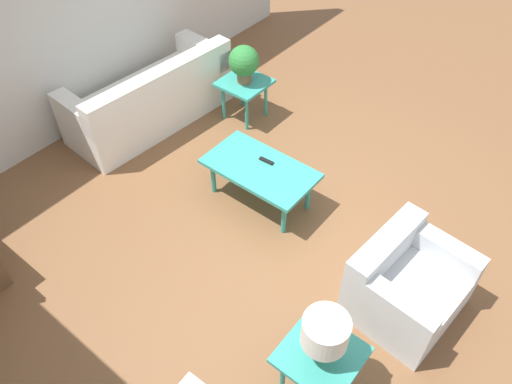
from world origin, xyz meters
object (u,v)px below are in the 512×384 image
object	(u,v)px
side_table_plant	(244,87)
table_lamp	(325,333)
side_table_lamp	(320,359)
potted_plant	(244,62)
coffee_table	(260,171)
sofa	(152,100)
armchair	(405,285)

from	to	relation	value
side_table_plant	table_lamp	bearing A→B (deg)	138.33
side_table_plant	side_table_lamp	distance (m)	3.53
table_lamp	potted_plant	bearing A→B (deg)	-41.67
side_table_plant	table_lamp	world-z (taller)	table_lamp
side_table_lamp	coffee_table	bearing A→B (deg)	-39.72
potted_plant	side_table_plant	bearing A→B (deg)	0.00
side_table_plant	sofa	bearing A→B (deg)	43.99
armchair	coffee_table	world-z (taller)	armchair
side_table_lamp	potted_plant	world-z (taller)	potted_plant
coffee_table	side_table_plant	size ratio (longest dim) A/B	2.05
sofa	table_lamp	bearing A→B (deg)	69.54
armchair	potted_plant	bearing A→B (deg)	70.59
armchair	side_table_lamp	bearing A→B (deg)	176.10
side_table_plant	potted_plant	size ratio (longest dim) A/B	1.20
armchair	side_table_lamp	size ratio (longest dim) A/B	1.76
sofa	potted_plant	bearing A→B (deg)	137.96
coffee_table	potted_plant	size ratio (longest dim) A/B	2.46
armchair	potted_plant	distance (m)	3.12
side_table_lamp	table_lamp	world-z (taller)	table_lamp
table_lamp	coffee_table	bearing A→B (deg)	-39.72
coffee_table	side_table_plant	distance (m)	1.48
sofa	table_lamp	size ratio (longest dim) A/B	4.93
armchair	table_lamp	distance (m)	1.19
potted_plant	table_lamp	distance (m)	3.53
potted_plant	table_lamp	xyz separation A→B (m)	(-2.63, 2.34, 0.03)
table_lamp	sofa	bearing A→B (deg)	-24.43
side_table_lamp	side_table_plant	bearing A→B (deg)	-41.67
side_table_plant	side_table_lamp	size ratio (longest dim) A/B	1.00
side_table_plant	armchair	bearing A→B (deg)	155.38
sofa	coffee_table	bearing A→B (deg)	86.28
sofa	potted_plant	world-z (taller)	potted_plant
coffee_table	potted_plant	distance (m)	1.52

